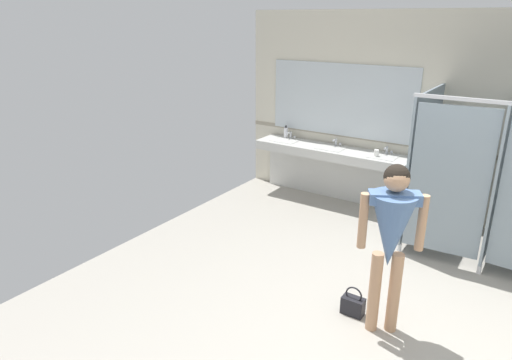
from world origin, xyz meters
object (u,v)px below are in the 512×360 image
(person_standing, at_px, (391,230))
(soap_dispenser, at_px, (286,132))
(handbag, at_px, (353,305))
(paper_cup, at_px, (376,153))

(person_standing, height_order, soap_dispenser, person_standing)
(handbag, relative_size, paper_cup, 3.08)
(person_standing, relative_size, handbag, 5.34)
(handbag, bearing_deg, person_standing, -12.61)
(handbag, xyz_separation_m, paper_cup, (-0.75, 2.53, 0.84))
(person_standing, bearing_deg, handbag, 167.39)
(person_standing, xyz_separation_m, handbag, (-0.31, 0.07, -0.94))
(handbag, bearing_deg, soap_dispenser, 131.27)
(handbag, xyz_separation_m, soap_dispenser, (-2.40, 2.74, 0.88))
(handbag, height_order, paper_cup, paper_cup)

